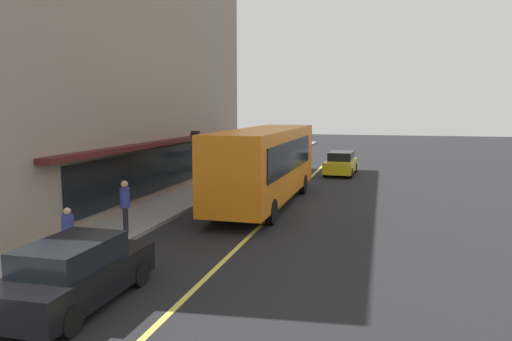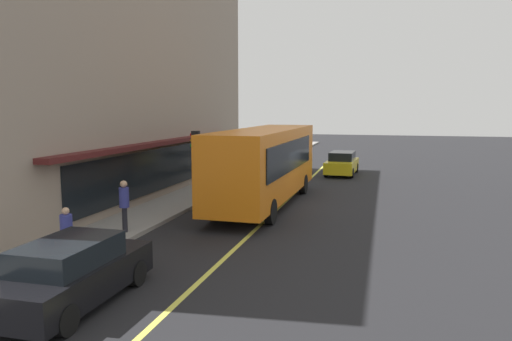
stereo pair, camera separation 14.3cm
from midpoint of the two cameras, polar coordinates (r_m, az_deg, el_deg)
ground at (r=22.69m, az=2.87°, el=-4.00°), size 120.00×120.00×0.00m
sidewalk at (r=24.10m, az=-8.46°, el=-3.23°), size 80.00×2.41×0.15m
lane_centre_stripe at (r=22.69m, az=2.87°, el=-3.99°), size 36.00×0.16×0.01m
storefront_building at (r=26.36m, az=-19.48°, el=12.18°), size 25.83×8.68×13.76m
bus at (r=22.27m, az=0.94°, el=0.96°), size 11.17×2.74×3.50m
traffic_light at (r=23.69m, az=-7.17°, el=2.62°), size 0.30×0.52×3.20m
car_white at (r=32.85m, az=2.63°, el=0.84°), size 4.37×2.00×1.52m
car_black at (r=12.05m, az=-20.65°, el=-11.14°), size 4.31×1.87×1.52m
car_yellow at (r=33.22m, az=9.72°, el=0.82°), size 4.37×2.01×1.52m
pedestrian_mid_block at (r=14.83m, az=-21.28°, el=-6.41°), size 0.34×0.34×1.54m
pedestrian_by_curb at (r=17.56m, az=-15.22°, el=-3.46°), size 0.34×0.34×1.82m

